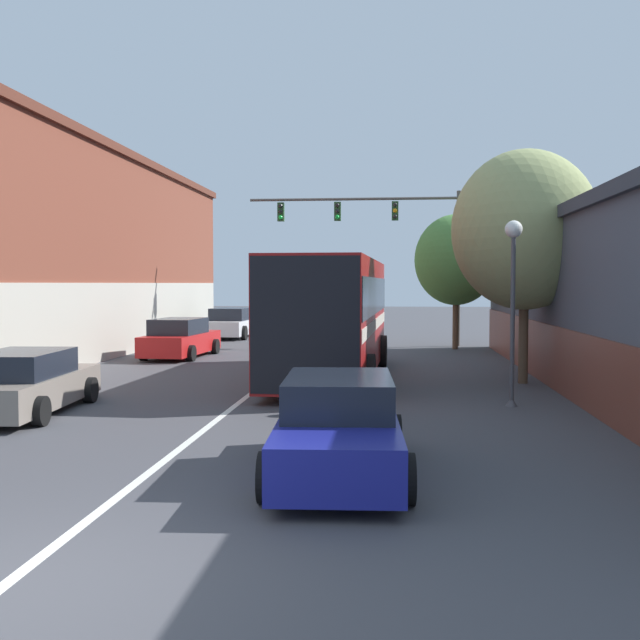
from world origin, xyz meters
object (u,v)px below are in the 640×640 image
(bus, at_px, (332,312))
(street_tree_near, at_px, (525,230))
(parked_car_left_near, at_px, (180,339))
(street_tree_far, at_px, (456,260))
(hatchback_foreground, at_px, (339,428))
(parked_car_left_far, at_px, (232,324))
(parked_car_left_mid, at_px, (25,384))
(street_lamp, at_px, (513,285))
(traffic_signal_gantry, at_px, (387,230))

(bus, xyz_separation_m, street_tree_near, (5.15, -0.55, 2.21))
(parked_car_left_near, height_order, street_tree_far, street_tree_far)
(hatchback_foreground, relative_size, parked_car_left_far, 0.95)
(hatchback_foreground, bearing_deg, parked_car_left_mid, 54.70)
(parked_car_left_far, bearing_deg, parked_car_left_near, -177.04)
(street_lamp, height_order, street_tree_near, street_tree_near)
(parked_car_left_mid, bearing_deg, traffic_signal_gantry, -26.44)
(bus, xyz_separation_m, parked_car_left_near, (-5.93, 5.44, -1.20))
(parked_car_left_mid, relative_size, traffic_signal_gantry, 0.51)
(bus, xyz_separation_m, parked_car_left_mid, (-5.78, -6.29, -1.25))
(parked_car_left_mid, height_order, street_tree_far, street_tree_far)
(street_tree_far, bearing_deg, street_lamp, -89.80)
(parked_car_left_mid, xyz_separation_m, street_lamp, (10.05, 1.92, 2.02))
(hatchback_foreground, distance_m, street_tree_far, 20.76)
(parked_car_left_mid, bearing_deg, parked_car_left_near, -3.33)
(traffic_signal_gantry, bearing_deg, street_tree_far, -28.38)
(street_tree_far, bearing_deg, parked_car_left_far, 152.84)
(traffic_signal_gantry, relative_size, street_lamp, 2.24)
(bus, xyz_separation_m, hatchback_foreground, (0.94, -10.55, -1.21))
(bus, bearing_deg, parked_car_left_near, 49.54)
(traffic_signal_gantry, height_order, street_tree_near, traffic_signal_gantry)
(street_tree_near, xyz_separation_m, street_tree_far, (-0.94, 10.28, -0.47))
(traffic_signal_gantry, xyz_separation_m, street_tree_far, (2.78, -1.50, -1.31))
(parked_car_left_near, height_order, traffic_signal_gantry, traffic_signal_gantry)
(street_lamp, bearing_deg, bus, 134.27)
(bus, relative_size, street_lamp, 2.56)
(parked_car_left_near, bearing_deg, street_tree_near, -114.83)
(parked_car_left_far, relative_size, street_lamp, 1.15)
(traffic_signal_gantry, bearing_deg, street_tree_near, -72.50)
(hatchback_foreground, relative_size, street_lamp, 1.08)
(traffic_signal_gantry, bearing_deg, parked_car_left_mid, -112.40)
(bus, height_order, traffic_signal_gantry, traffic_signal_gantry)
(traffic_signal_gantry, relative_size, street_tree_near, 1.45)
(hatchback_foreground, bearing_deg, parked_car_left_far, 12.47)
(parked_car_left_mid, relative_size, street_tree_near, 0.74)
(parked_car_left_near, relative_size, street_tree_far, 0.84)
(parked_car_left_mid, height_order, street_lamp, street_lamp)
(hatchback_foreground, distance_m, parked_car_left_far, 26.55)
(parked_car_left_mid, distance_m, parked_car_left_far, 21.34)
(bus, distance_m, street_tree_near, 5.64)
(parked_car_left_near, distance_m, parked_car_left_far, 9.61)
(street_lamp, distance_m, street_tree_near, 4.18)
(parked_car_left_far, bearing_deg, street_lamp, -150.08)
(street_tree_near, bearing_deg, parked_car_left_mid, -152.29)
(street_tree_near, distance_m, street_tree_far, 10.33)
(bus, xyz_separation_m, parked_car_left_far, (-6.13, 15.04, -1.16))
(parked_car_left_far, bearing_deg, street_tree_far, -115.40)
(hatchback_foreground, distance_m, parked_car_left_near, 17.40)
(traffic_signal_gantry, xyz_separation_m, street_lamp, (2.83, -15.61, -2.28))
(street_lamp, bearing_deg, street_tree_near, 76.92)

